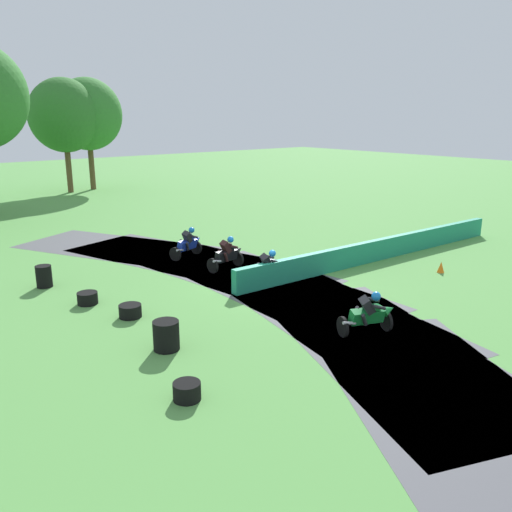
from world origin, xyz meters
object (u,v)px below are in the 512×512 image
at_px(motorcycle_fourth_blue, 188,243).
at_px(tire_stack_near, 187,391).
at_px(tire_stack_far, 88,298).
at_px(tire_stack_extra_a, 44,276).
at_px(tire_stack_mid_a, 166,335).
at_px(motorcycle_trailing_black, 228,254).
at_px(traffic_cone, 441,267).
at_px(motorcycle_lead_green, 370,314).
at_px(tire_stack_mid_b, 130,311).
at_px(motorcycle_chase_white, 268,268).

height_order(motorcycle_fourth_blue, tire_stack_near, motorcycle_fourth_blue).
distance_m(motorcycle_fourth_blue, tire_stack_far, 6.49).
bearing_deg(motorcycle_fourth_blue, tire_stack_extra_a, -178.28).
xyz_separation_m(tire_stack_near, tire_stack_mid_a, (0.95, 2.53, 0.20)).
distance_m(motorcycle_trailing_black, tire_stack_far, 6.02).
relative_size(motorcycle_fourth_blue, tire_stack_extra_a, 2.16).
distance_m(tire_stack_mid_a, traffic_cone, 12.04).
bearing_deg(motorcycle_lead_green, tire_stack_mid_a, 150.52).
relative_size(motorcycle_lead_green, traffic_cone, 3.79).
distance_m(tire_stack_far, traffic_cone, 13.41).
height_order(motorcycle_lead_green, tire_stack_mid_b, motorcycle_lead_green).
relative_size(tire_stack_mid_a, tire_stack_mid_b, 1.15).
relative_size(tire_stack_mid_a, tire_stack_far, 1.20).
bearing_deg(tire_stack_mid_a, tire_stack_near, -110.61).
bearing_deg(motorcycle_chase_white, tire_stack_far, 160.04).
distance_m(motorcycle_chase_white, tire_stack_near, 8.41).
bearing_deg(tire_stack_far, motorcycle_trailing_black, 2.82).
relative_size(motorcycle_chase_white, motorcycle_trailing_black, 1.01).
bearing_deg(tire_stack_extra_a, motorcycle_fourth_blue, 1.72).
bearing_deg(motorcycle_trailing_black, tire_stack_mid_b, -157.33).
height_order(tire_stack_mid_b, traffic_cone, traffic_cone).
distance_m(motorcycle_chase_white, motorcycle_trailing_black, 2.47).
distance_m(motorcycle_trailing_black, motorcycle_fourth_blue, 2.62).
relative_size(tire_stack_far, tire_stack_extra_a, 0.83).
xyz_separation_m(motorcycle_fourth_blue, traffic_cone, (6.49, -8.32, -0.43)).
relative_size(motorcycle_trailing_black, tire_stack_extra_a, 2.10).
bearing_deg(motorcycle_trailing_black, tire_stack_extra_a, 159.56).
height_order(motorcycle_lead_green, motorcycle_fourth_blue, motorcycle_fourth_blue).
height_order(tire_stack_near, tire_stack_extra_a, tire_stack_extra_a).
relative_size(motorcycle_chase_white, tire_stack_mid_b, 2.43).
bearing_deg(tire_stack_near, tire_stack_mid_a, 69.39).
xyz_separation_m(motorcycle_fourth_blue, tire_stack_extra_a, (-6.29, -0.19, -0.25)).
xyz_separation_m(tire_stack_mid_a, traffic_cone, (12.02, -0.70, -0.18)).
xyz_separation_m(tire_stack_near, tire_stack_far, (0.70, 7.26, -0.00)).
xyz_separation_m(tire_stack_far, traffic_cone, (12.27, -5.42, 0.02)).
distance_m(motorcycle_trailing_black, tire_stack_near, 10.10).
xyz_separation_m(motorcycle_lead_green, motorcycle_chase_white, (0.79, 5.35, -0.00)).
bearing_deg(motorcycle_fourth_blue, tire_stack_near, -122.52).
height_order(motorcycle_fourth_blue, tire_stack_mid_a, motorcycle_fourth_blue).
bearing_deg(motorcycle_trailing_black, motorcycle_chase_white, -89.92).
xyz_separation_m(motorcycle_chase_white, motorcycle_trailing_black, (-0.00, 2.47, 0.02)).
height_order(motorcycle_trailing_black, tire_stack_extra_a, motorcycle_trailing_black).
bearing_deg(tire_stack_far, tire_stack_near, -95.51).
bearing_deg(tire_stack_mid_a, motorcycle_lead_green, -29.48).
relative_size(motorcycle_lead_green, motorcycle_fourth_blue, 0.97).
relative_size(tire_stack_mid_a, traffic_cone, 1.82).
bearing_deg(motorcycle_chase_white, tire_stack_near, -142.83).
xyz_separation_m(motorcycle_fourth_blue, tire_stack_mid_b, (-5.22, -4.88, -0.45)).
bearing_deg(tire_stack_mid_a, tire_stack_mid_b, 83.59).
bearing_deg(motorcycle_trailing_black, tire_stack_far, -177.18).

